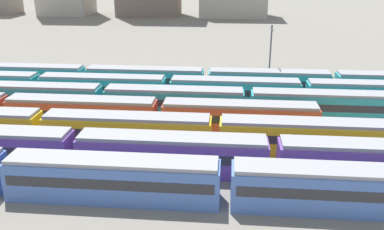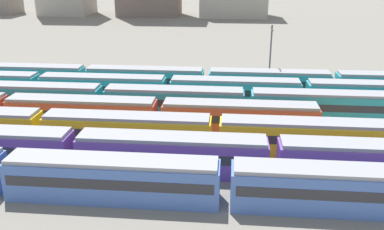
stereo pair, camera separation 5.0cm
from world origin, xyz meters
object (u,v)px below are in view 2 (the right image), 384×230
at_px(catenary_pole_1, 270,54).
at_px(train_track_0, 5,173).
at_px(train_track_2, 43,128).
at_px(train_track_5, 168,90).
at_px(train_track_6, 145,79).
at_px(train_track_4, 174,102).
at_px(train_track_3, 82,113).
at_px(train_track_1, 172,154).

bearing_deg(catenary_pole_1, train_track_0, -126.11).
relative_size(train_track_2, train_track_5, 1.00).
bearing_deg(train_track_6, train_track_2, -109.20).
bearing_deg(train_track_4, catenary_pole_1, 45.88).
bearing_deg(train_track_5, train_track_2, -126.54).
bearing_deg(train_track_2, train_track_4, 38.34).
bearing_deg(train_track_3, train_track_2, -116.78).
height_order(train_track_0, train_track_2, same).
xyz_separation_m(train_track_0, train_track_1, (13.75, 5.20, 0.00)).
height_order(train_track_6, catenary_pole_1, catenary_pole_1).
bearing_deg(train_track_3, train_track_4, 26.30).
bearing_deg(train_track_3, train_track_1, -40.03).
xyz_separation_m(train_track_1, train_track_5, (-3.45, 20.80, 0.00)).
bearing_deg(train_track_2, train_track_6, 70.80).
relative_size(train_track_4, train_track_6, 1.00).
bearing_deg(train_track_4, train_track_2, -141.66).
bearing_deg(train_track_1, train_track_4, 96.79).
bearing_deg(train_track_1, train_track_2, 160.89).
height_order(train_track_2, catenary_pole_1, catenary_pole_1).
height_order(train_track_1, train_track_6, same).
bearing_deg(train_track_0, train_track_5, 68.38).
distance_m(train_track_1, train_track_5, 21.08).
height_order(train_track_0, catenary_pole_1, catenary_pole_1).
bearing_deg(train_track_2, catenary_pole_1, 42.35).
relative_size(train_track_0, train_track_2, 1.00).
bearing_deg(train_track_1, catenary_pole_1, 68.73).
height_order(train_track_0, train_track_4, same).
height_order(train_track_3, catenary_pole_1, catenary_pole_1).
distance_m(train_track_0, train_track_4, 23.96).
bearing_deg(train_track_5, catenary_pole_1, 29.70).
xyz_separation_m(train_track_1, train_track_3, (-12.38, 10.40, -0.00)).
bearing_deg(catenary_pole_1, train_track_6, -170.33).
bearing_deg(train_track_5, train_track_1, -80.59).
height_order(train_track_1, train_track_4, same).
relative_size(train_track_2, train_track_4, 0.80).
bearing_deg(train_track_1, train_track_6, 106.63).
relative_size(train_track_1, train_track_5, 1.25).
xyz_separation_m(train_track_1, catenary_pole_1, (11.39, 29.26, 3.65)).
distance_m(train_track_0, train_track_1, 14.70).
xyz_separation_m(train_track_0, train_track_6, (5.99, 31.20, 0.00)).
bearing_deg(train_track_6, train_track_4, -60.41).
xyz_separation_m(train_track_3, train_track_5, (8.93, 10.40, 0.00)).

